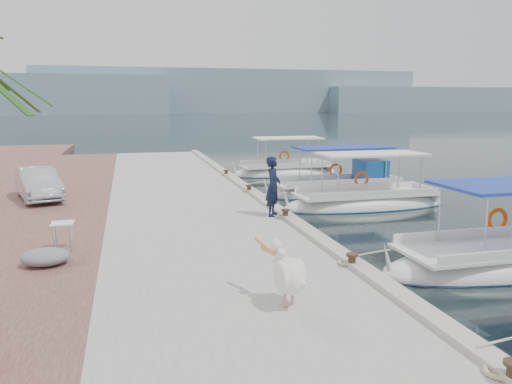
% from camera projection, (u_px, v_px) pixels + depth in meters
% --- Properties ---
extents(ground, '(400.00, 400.00, 0.00)m').
position_uv_depth(ground, '(311.00, 246.00, 15.00)').
color(ground, black).
rests_on(ground, ground).
extents(concrete_quay, '(6.00, 40.00, 0.50)m').
position_uv_depth(concrete_quay, '(191.00, 209.00, 18.98)').
color(concrete_quay, gray).
rests_on(concrete_quay, ground).
extents(quay_curb, '(0.44, 40.00, 0.12)m').
position_uv_depth(quay_curb, '(261.00, 198.00, 19.61)').
color(quay_curb, '#A49E91').
rests_on(quay_curb, concrete_quay).
extents(cobblestone_strip, '(4.00, 40.00, 0.50)m').
position_uv_depth(cobblestone_strip, '(51.00, 216.00, 17.75)').
color(cobblestone_strip, brown).
rests_on(cobblestone_strip, ground).
extents(distant_hills, '(330.00, 60.00, 18.00)m').
position_uv_depth(distant_hills, '(209.00, 95.00, 212.97)').
color(distant_hills, gray).
rests_on(distant_hills, ground).
extents(fishing_caique_c, '(7.17, 2.23, 2.83)m').
position_uv_depth(fishing_caique_c, '(365.00, 204.00, 20.55)').
color(fishing_caique_c, silver).
rests_on(fishing_caique_c, ground).
extents(fishing_caique_d, '(7.31, 2.17, 2.83)m').
position_uv_depth(fishing_caique_d, '(340.00, 190.00, 23.40)').
color(fishing_caique_d, silver).
rests_on(fishing_caique_d, ground).
extents(fishing_caique_e, '(6.43, 2.39, 2.83)m').
position_uv_depth(fishing_caique_e, '(285.00, 173.00, 29.72)').
color(fishing_caique_e, silver).
rests_on(fishing_caique_e, ground).
extents(mooring_bollards, '(0.28, 20.28, 0.33)m').
position_uv_depth(mooring_bollards, '(285.00, 213.00, 16.22)').
color(mooring_bollards, black).
rests_on(mooring_bollards, concrete_quay).
extents(pelican, '(0.80, 1.54, 1.20)m').
position_uv_depth(pelican, '(288.00, 274.00, 9.24)').
color(pelican, tan).
rests_on(pelican, concrete_quay).
extents(fisherman, '(0.78, 0.87, 2.00)m').
position_uv_depth(fisherman, '(273.00, 186.00, 16.57)').
color(fisherman, black).
rests_on(fisherman, concrete_quay).
extents(parked_car, '(2.38, 3.99, 1.24)m').
position_uv_depth(parked_car, '(38.00, 184.00, 19.51)').
color(parked_car, silver).
rests_on(parked_car, cobblestone_strip).
extents(tarp_bundle, '(1.10, 0.90, 0.40)m').
position_uv_depth(tarp_bundle, '(45.00, 257.00, 11.62)').
color(tarp_bundle, slate).
rests_on(tarp_bundle, cobblestone_strip).
extents(folding_table, '(0.55, 0.55, 0.73)m').
position_uv_depth(folding_table, '(63.00, 230.00, 12.75)').
color(folding_table, silver).
rests_on(folding_table, cobblestone_strip).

